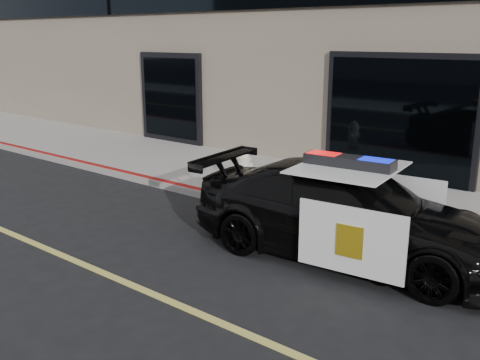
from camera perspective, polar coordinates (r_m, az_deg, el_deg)
The scene contains 4 objects.
ground at distance 6.30m, azimuth -1.21°, elevation -15.38°, with size 120.00×120.00×0.00m, color black.
sidewalk_n at distance 10.51m, azimuth 17.48°, elevation -2.92°, with size 60.00×3.50×0.15m, color gray.
police_car at distance 8.03m, azimuth 11.30°, elevation -3.40°, with size 2.81×5.06×1.54m.
fire_hydrant at distance 11.19m, azimuth 0.37°, elevation 1.23°, with size 0.36×0.49×0.78m.
Camera 1 is at (3.49, -4.16, 3.19)m, focal length 40.00 mm.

